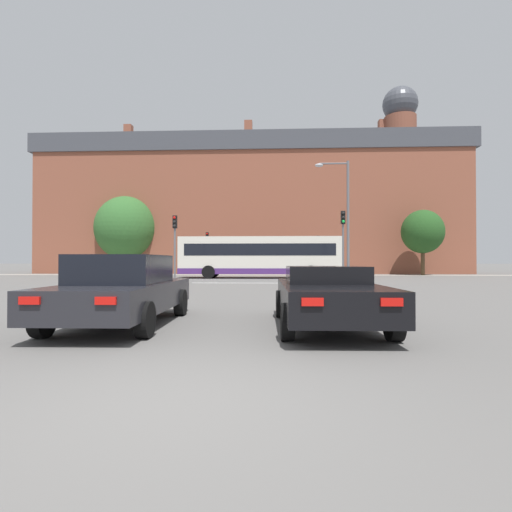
{
  "coord_description": "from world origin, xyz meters",
  "views": [
    {
      "loc": [
        0.96,
        -3.74,
        1.34
      ],
      "look_at": [
        -0.38,
        24.83,
        1.7
      ],
      "focal_mm": 28.0,
      "sensor_mm": 36.0,
      "label": 1
    }
  ],
  "objects": [
    {
      "name": "car_roadster_right",
      "position": [
        2.02,
        4.4,
        0.64
      ],
      "size": [
        2.07,
        4.61,
        1.23
      ],
      "rotation": [
        0.0,
        0.0,
        0.02
      ],
      "color": "black",
      "rests_on": "ground_plane"
    },
    {
      "name": "tree_kerbside",
      "position": [
        14.91,
        34.49,
        4.1
      ],
      "size": [
        3.91,
        3.91,
        6.17
      ],
      "color": "#4C3823",
      "rests_on": "ground_plane"
    },
    {
      "name": "traffic_light_far_right",
      "position": [
        5.01,
        33.62,
        2.51
      ],
      "size": [
        0.26,
        0.31,
        3.69
      ],
      "color": "slate",
      "rests_on": "ground_plane"
    },
    {
      "name": "far_pavement",
      "position": [
        0.0,
        34.47,
        0.01
      ],
      "size": [
        69.07,
        2.5,
        0.01
      ],
      "primitive_type": "cube",
      "color": "gray",
      "rests_on": "ground_plane"
    },
    {
      "name": "traffic_light_far_left",
      "position": [
        -5.44,
        33.81,
        2.74
      ],
      "size": [
        0.26,
        0.31,
        4.06
      ],
      "color": "slate",
      "rests_on": "ground_plane"
    },
    {
      "name": "street_lamp_junction",
      "position": [
        5.09,
        20.76,
        4.53
      ],
      "size": [
        2.09,
        0.36,
        7.46
      ],
      "color": "slate",
      "rests_on": "ground_plane"
    },
    {
      "name": "brick_civic_building",
      "position": [
        -1.52,
        42.43,
        7.68
      ],
      "size": [
        47.01,
        10.42,
        21.3
      ],
      "color": "brown",
      "rests_on": "ground_plane"
    },
    {
      "name": "tree_by_building",
      "position": [
        -14.78,
        37.66,
        4.83
      ],
      "size": [
        6.37,
        6.37,
        8.18
      ],
      "color": "#4C3823",
      "rests_on": "ground_plane"
    },
    {
      "name": "pedestrian_waiting",
      "position": [
        2.29,
        34.47,
        0.99
      ],
      "size": [
        0.46,
        0.39,
        1.69
      ],
      "rotation": [
        0.0,
        0.0,
        0.54
      ],
      "color": "black",
      "rests_on": "ground_plane"
    },
    {
      "name": "traffic_light_near_right",
      "position": [
        5.16,
        20.91,
        2.95
      ],
      "size": [
        0.26,
        0.31,
        4.41
      ],
      "color": "slate",
      "rests_on": "ground_plane"
    },
    {
      "name": "car_saloon_left",
      "position": [
        -2.22,
        4.48,
        0.74
      ],
      "size": [
        2.1,
        4.74,
        1.46
      ],
      "rotation": [
        0.0,
        0.0,
        0.02
      ],
      "color": "#232328",
      "rests_on": "ground_plane"
    },
    {
      "name": "ground_plane",
      "position": [
        0.0,
        0.0,
        0.0
      ],
      "size": [
        400.0,
        400.0,
        0.0
      ],
      "primitive_type": "plane",
      "color": "#605E5B"
    },
    {
      "name": "bus_crossing_lead",
      "position": [
        -0.19,
        27.4,
        1.72
      ],
      "size": [
        12.44,
        2.71,
        3.21
      ],
      "rotation": [
        0.0,
        0.0,
        1.57
      ],
      "color": "silver",
      "rests_on": "ground_plane"
    },
    {
      "name": "stop_line_strip",
      "position": [
        0.0,
        20.43,
        0.0
      ],
      "size": [
        8.16,
        0.3,
        0.01
      ],
      "primitive_type": "cube",
      "color": "silver",
      "rests_on": "ground_plane"
    },
    {
      "name": "traffic_light_near_left",
      "position": [
        -5.29,
        20.93,
        2.82
      ],
      "size": [
        0.26,
        0.31,
        4.19
      ],
      "color": "slate",
      "rests_on": "ground_plane"
    }
  ]
}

